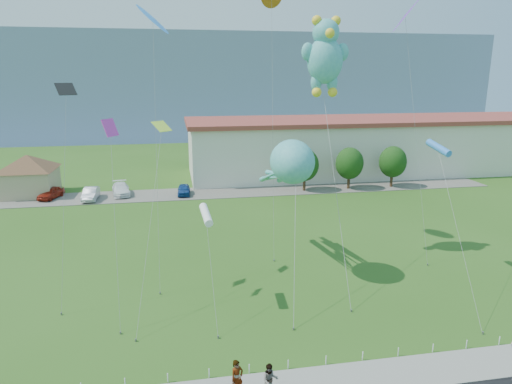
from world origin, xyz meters
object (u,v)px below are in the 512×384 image
parked_car_white (121,189)px  octopus_kite (288,168)px  teddy_bear_kite (325,55)px  pedestrian_right (270,380)px  pedestrian_left (237,378)px  parked_car_red (51,193)px  pavilion (28,171)px  parked_car_blue (184,190)px  warehouse (387,144)px  parked_car_silver (91,194)px

parked_car_white → octopus_kite: octopus_kite is taller
teddy_bear_kite → pedestrian_right: bearing=-114.7°
pedestrian_left → parked_car_white: pedestrian_left is taller
pedestrian_right → parked_car_red: pedestrian_right is taller
pavilion → parked_car_blue: bearing=-10.3°
warehouse → pedestrian_right: warehouse is taller
pavilion → pedestrian_left: bearing=-63.8°
parked_car_blue → teddy_bear_kite: 28.18m
pedestrian_right → teddy_bear_kite: 23.62m
octopus_kite → pedestrian_right: bearing=-107.0°
parked_car_red → parked_car_silver: 5.00m
teddy_bear_kite → pedestrian_left: bearing=-119.2°
parked_car_silver → teddy_bear_kite: teddy_bear_kite is taller
parked_car_silver → parked_car_white: bearing=28.3°
pavilion → teddy_bear_kite: (29.28, -24.62, 12.92)m
parked_car_white → parked_car_blue: 7.78m
warehouse → pavilion: bearing=-173.2°
pedestrian_left → octopus_kite: bearing=37.8°
warehouse → octopus_kite: (-24.22, -33.72, 3.87)m
warehouse → parked_car_white: size_ratio=12.52×
teddy_bear_kite → parked_car_white: bearing=128.9°
pedestrian_left → parked_car_white: (-9.11, 38.88, -0.23)m
pavilion → parked_car_red: size_ratio=2.29×
pavilion → octopus_kite: size_ratio=0.68×
parked_car_silver → teddy_bear_kite: size_ratio=0.23×
pedestrian_left → parked_car_blue: bearing=63.1°
parked_car_white → teddy_bear_kite: 32.75m
warehouse → octopus_kite: 41.70m
pedestrian_left → teddy_bear_kite: bearing=31.7°
pedestrian_left → parked_car_blue: pedestrian_left is taller
pedestrian_right → parked_car_red: (-18.71, 38.81, -0.15)m
pedestrian_left → parked_car_white: bearing=74.1°
pedestrian_left → pedestrian_right: (1.49, -0.24, -0.11)m
parked_car_white → teddy_bear_kite: teddy_bear_kite is taller
pavilion → parked_car_blue: 19.17m
pedestrian_left → pedestrian_right: pedestrian_left is taller
pedestrian_right → octopus_kite: bearing=76.5°
parked_car_silver → parked_car_white: 3.72m
parked_car_silver → parked_car_blue: size_ratio=1.16×
pavilion → parked_car_white: (11.05, -2.04, -2.26)m
parked_car_red → parked_car_white: size_ratio=0.83×
pedestrian_left → parked_car_silver: pedestrian_left is taller
pedestrian_right → warehouse: bearing=62.5°
parked_car_silver → parked_car_white: parked_car_silver is taller
parked_car_silver → octopus_kite: 30.85m
parked_car_white → octopus_kite: size_ratio=0.36×
pedestrian_right → parked_car_red: size_ratio=0.39×
parked_car_silver → parked_car_blue: parked_car_silver is taller
parked_car_red → parked_car_blue: size_ratio=1.08×
pedestrian_left → parked_car_red: bearing=84.9°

